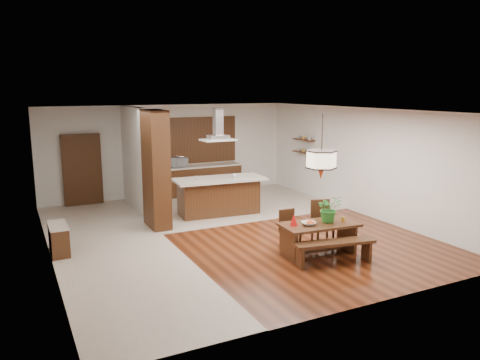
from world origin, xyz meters
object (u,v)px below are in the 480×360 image
dining_chair_left (290,230)px  kitchen_island (219,196)px  hallway_console (59,239)px  foliage_plant (329,208)px  dining_bench (334,252)px  range_hood (218,124)px  microwave (178,162)px  island_cup (235,175)px  dining_chair_right (323,223)px  pendant_lantern (322,147)px  dining_table (319,232)px  fruit_bowl (309,223)px

dining_chair_left → kitchen_island: (-0.20, 3.31, 0.09)m
hallway_console → foliage_plant: 5.65m
hallway_console → dining_bench: hallway_console is taller
range_hood → kitchen_island: bearing=-90.0°
range_hood → microwave: size_ratio=1.65×
dining_bench → foliage_plant: 0.97m
range_hood → island_cup: size_ratio=7.17×
foliage_plant → dining_chair_right: bearing=66.3°
pendant_lantern → foliage_plant: pendant_lantern is taller
dining_chair_left → island_cup: size_ratio=6.80×
pendant_lantern → range_hood: size_ratio=1.46×
dining_chair_left → kitchen_island: 3.32m
dining_table → microwave: 6.52m
hallway_console → microwave: 5.74m
dining_bench → pendant_lantern: size_ratio=1.26×
hallway_console → pendant_lantern: (4.82, -2.43, 1.93)m
dining_chair_left → pendant_lantern: size_ratio=0.65×
dining_chair_right → island_cup: size_ratio=7.83×
foliage_plant → range_hood: bearing=101.9°
foliage_plant → microwave: (-1.04, 6.44, 0.15)m
range_hood → microwave: bearing=95.2°
pendant_lantern → island_cup: size_ratio=10.43×
dining_bench → kitchen_island: kitchen_island is taller
pendant_lantern → kitchen_island: 4.24m
dining_table → dining_bench: 0.63m
dining_chair_left → foliage_plant: foliage_plant is taller
dining_bench → fruit_bowl: size_ratio=5.79×
dining_chair_left → dining_bench: bearing=-72.4°
dining_chair_right → range_hood: 4.04m
hallway_console → range_hood: size_ratio=0.98×
dining_table → microwave: bearing=97.1°
pendant_lantern → island_cup: 3.91m
hallway_console → dining_chair_left: 4.85m
hallway_console → dining_chair_left: bearing=-23.2°
dining_chair_left → hallway_console: bearing=158.2°
pendant_lantern → microwave: bearing=97.1°
microwave → island_cup: bearing=-73.4°
dining_table → island_cup: size_ratio=13.20×
dining_table → island_cup: 3.78m
dining_chair_right → dining_bench: bearing=-100.1°
kitchen_island → hallway_console: bearing=-157.3°
hallway_console → dining_bench: size_ratio=0.53×
dining_table → dining_bench: dining_table is taller
fruit_bowl → island_cup: (0.14, 3.74, 0.36)m
fruit_bowl → microwave: (-0.53, 6.45, 0.40)m
hallway_console → foliage_plant: bearing=-25.6°
dining_table → foliage_plant: bearing=2.1°
hallway_console → island_cup: 4.93m
fruit_bowl → microwave: bearing=94.7°
dining_table → dining_chair_left: dining_chair_left is taller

